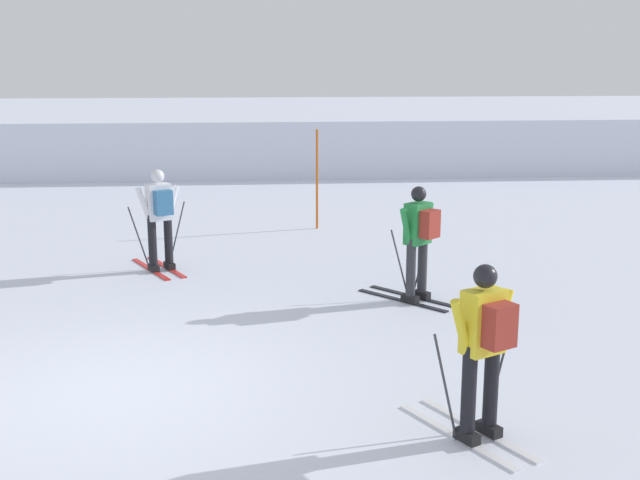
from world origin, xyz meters
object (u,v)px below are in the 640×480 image
skier_yellow (484,345)px  skier_green (419,238)px  skier_white (160,215)px  trail_marker_pole (317,180)px

skier_yellow → skier_green: 4.40m
skier_white → trail_marker_pole: size_ratio=0.83×
skier_white → trail_marker_pole: (2.85, 3.18, 0.07)m
skier_yellow → trail_marker_pole: 9.64m
skier_white → trail_marker_pole: 4.27m
skier_yellow → trail_marker_pole: trail_marker_pole is taller
skier_white → skier_green: (3.92, -2.04, -0.00)m
trail_marker_pole → skier_green: bearing=-78.4°
skier_green → skier_white: bearing=152.5°
skier_yellow → skier_green: size_ratio=1.00×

